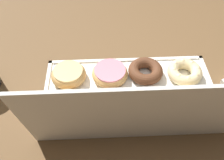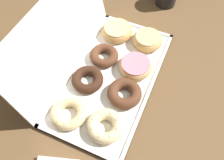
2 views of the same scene
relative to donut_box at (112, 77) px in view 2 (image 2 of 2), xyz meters
The scene contains 11 objects.
ground_plane 0.01m from the donut_box, ahead, with size 3.00×3.00×0.00m, color brown.
donut_box is the anchor object (origin of this frame).
box_lid_open 0.22m from the donut_box, 90.00° to the left, with size 0.55×0.29×0.01m, color white.
cruller_donut_0 0.20m from the donut_box, 162.59° to the right, with size 0.12×0.12×0.04m.
chocolate_cake_ring_donut_1 0.09m from the donut_box, 130.05° to the right, with size 0.12×0.12×0.04m.
pink_frosted_donut_2 0.09m from the donut_box, 46.36° to the right, with size 0.12×0.12×0.04m.
glazed_ring_donut_3 0.21m from the donut_box, 17.86° to the right, with size 0.11×0.11×0.04m.
cruller_donut_4 0.21m from the donut_box, 161.43° to the left, with size 0.12×0.12×0.03m.
chocolate_cake_ring_donut_5 0.09m from the donut_box, 130.46° to the left, with size 0.11×0.11×0.03m.
chocolate_cake_ring_donut_6 0.09m from the donut_box, 44.79° to the left, with size 0.11×0.11×0.03m.
glazed_ring_donut_7 0.20m from the donut_box, 18.18° to the left, with size 0.12×0.12×0.04m.
Camera 2 is at (-0.41, -0.18, 0.69)m, focal length 36.64 mm.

